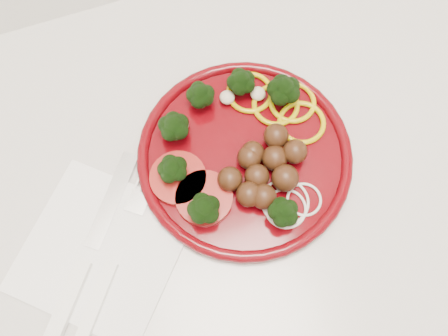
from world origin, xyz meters
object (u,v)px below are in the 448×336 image
object	(u,v)px
knife	(83,267)
napkin	(102,250)
plate	(243,153)
fork	(106,279)

from	to	relation	value
knife	napkin	bearing A→B (deg)	-22.66
plate	fork	xyz separation A→B (m)	(-0.19, -0.09, -0.01)
napkin	fork	world-z (taller)	fork
knife	fork	distance (m)	0.03
plate	fork	world-z (taller)	plate
napkin	fork	bearing A→B (deg)	-94.48
knife	plate	bearing A→B (deg)	-35.32
knife	fork	size ratio (longest dim) A/B	1.12
knife	fork	xyz separation A→B (m)	(0.02, -0.02, -0.00)
plate	fork	bearing A→B (deg)	-155.94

